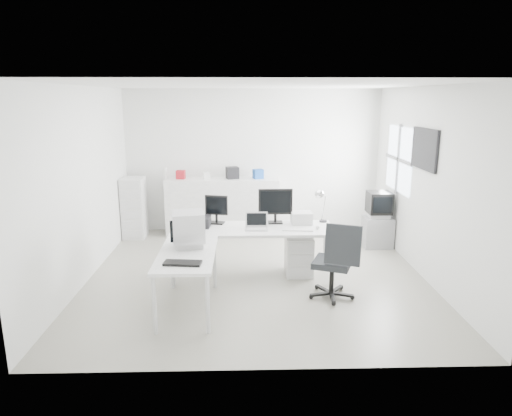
{
  "coord_description": "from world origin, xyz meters",
  "views": [
    {
      "loc": [
        -0.19,
        -6.52,
        2.64
      ],
      "look_at": [
        0.0,
        0.2,
        1.0
      ],
      "focal_mm": 32.0,
      "sensor_mm": 36.0,
      "label": 1
    }
  ],
  "objects_px": {
    "inkjet_printer": "(196,221)",
    "lcd_monitor_large": "(275,206)",
    "drawer_pedestal": "(299,255)",
    "filing_cabinet": "(134,208)",
    "office_chair": "(332,259)",
    "main_desk": "(253,252)",
    "sideboard": "(223,206)",
    "crt_monitor": "(188,228)",
    "crt_tv": "(379,205)",
    "laptop": "(256,223)",
    "laser_printer": "(301,218)",
    "side_desk": "(188,281)",
    "tv_cabinet": "(377,232)",
    "lcd_monitor_small": "(216,210)"
  },
  "relations": [
    {
      "from": "main_desk",
      "to": "lcd_monitor_large",
      "type": "distance_m",
      "value": 0.78
    },
    {
      "from": "side_desk",
      "to": "filing_cabinet",
      "type": "relative_size",
      "value": 1.21
    },
    {
      "from": "inkjet_printer",
      "to": "sideboard",
      "type": "xyz_separation_m",
      "value": [
        0.3,
        2.15,
        -0.28
      ]
    },
    {
      "from": "laptop",
      "to": "office_chair",
      "type": "bearing_deg",
      "value": -33.72
    },
    {
      "from": "side_desk",
      "to": "tv_cabinet",
      "type": "height_order",
      "value": "side_desk"
    },
    {
      "from": "lcd_monitor_large",
      "to": "crt_tv",
      "type": "distance_m",
      "value": 2.2
    },
    {
      "from": "lcd_monitor_large",
      "to": "office_chair",
      "type": "relative_size",
      "value": 0.5
    },
    {
      "from": "lcd_monitor_small",
      "to": "crt_monitor",
      "type": "xyz_separation_m",
      "value": [
        -0.3,
        -1.1,
        0.03
      ]
    },
    {
      "from": "office_chair",
      "to": "tv_cabinet",
      "type": "relative_size",
      "value": 1.96
    },
    {
      "from": "lcd_monitor_small",
      "to": "office_chair",
      "type": "relative_size",
      "value": 0.41
    },
    {
      "from": "side_desk",
      "to": "inkjet_printer",
      "type": "relative_size",
      "value": 3.32
    },
    {
      "from": "laptop",
      "to": "inkjet_printer",
      "type": "bearing_deg",
      "value": 169.03
    },
    {
      "from": "main_desk",
      "to": "sideboard",
      "type": "relative_size",
      "value": 1.1
    },
    {
      "from": "main_desk",
      "to": "laser_printer",
      "type": "distance_m",
      "value": 0.91
    },
    {
      "from": "lcd_monitor_small",
      "to": "laptop",
      "type": "bearing_deg",
      "value": -17.21
    },
    {
      "from": "office_chair",
      "to": "crt_monitor",
      "type": "bearing_deg",
      "value": -156.73
    },
    {
      "from": "drawer_pedestal",
      "to": "filing_cabinet",
      "type": "height_order",
      "value": "filing_cabinet"
    },
    {
      "from": "main_desk",
      "to": "crt_monitor",
      "type": "xyz_separation_m",
      "value": [
        -0.85,
        -0.85,
        0.62
      ]
    },
    {
      "from": "inkjet_printer",
      "to": "office_chair",
      "type": "height_order",
      "value": "office_chair"
    },
    {
      "from": "side_desk",
      "to": "filing_cabinet",
      "type": "xyz_separation_m",
      "value": [
        -1.38,
        3.11,
        0.21
      ]
    },
    {
      "from": "main_desk",
      "to": "crt_monitor",
      "type": "distance_m",
      "value": 1.35
    },
    {
      "from": "drawer_pedestal",
      "to": "lcd_monitor_large",
      "type": "xyz_separation_m",
      "value": [
        -0.35,
        0.2,
        0.72
      ]
    },
    {
      "from": "crt_monitor",
      "to": "crt_tv",
      "type": "height_order",
      "value": "crt_monitor"
    },
    {
      "from": "laser_printer",
      "to": "crt_monitor",
      "type": "bearing_deg",
      "value": -147.61
    },
    {
      "from": "main_desk",
      "to": "crt_monitor",
      "type": "height_order",
      "value": "crt_monitor"
    },
    {
      "from": "inkjet_printer",
      "to": "lcd_monitor_large",
      "type": "distance_m",
      "value": 1.23
    },
    {
      "from": "laser_printer",
      "to": "crt_monitor",
      "type": "xyz_separation_m",
      "value": [
        -1.6,
        -1.07,
        0.16
      ]
    },
    {
      "from": "side_desk",
      "to": "tv_cabinet",
      "type": "relative_size",
      "value": 2.55
    },
    {
      "from": "drawer_pedestal",
      "to": "office_chair",
      "type": "bearing_deg",
      "value": -68.06
    },
    {
      "from": "inkjet_printer",
      "to": "crt_tv",
      "type": "xyz_separation_m",
      "value": [
        3.12,
        1.2,
        -0.05
      ]
    },
    {
      "from": "office_chair",
      "to": "filing_cabinet",
      "type": "height_order",
      "value": "filing_cabinet"
    },
    {
      "from": "lcd_monitor_small",
      "to": "laser_printer",
      "type": "xyz_separation_m",
      "value": [
        1.3,
        -0.03,
        -0.13
      ]
    },
    {
      "from": "inkjet_printer",
      "to": "lcd_monitor_large",
      "type": "xyz_separation_m",
      "value": [
        1.2,
        0.15,
        0.2
      ]
    },
    {
      "from": "crt_monitor",
      "to": "office_chair",
      "type": "xyz_separation_m",
      "value": [
        1.89,
        0.05,
        -0.46
      ]
    },
    {
      "from": "inkjet_printer",
      "to": "filing_cabinet",
      "type": "distance_m",
      "value": 2.37
    },
    {
      "from": "laser_printer",
      "to": "lcd_monitor_small",
      "type": "bearing_deg",
      "value": 177.29
    },
    {
      "from": "inkjet_printer",
      "to": "crt_monitor",
      "type": "xyz_separation_m",
      "value": [
        0.0,
        -0.95,
        0.17
      ]
    },
    {
      "from": "main_desk",
      "to": "drawer_pedestal",
      "type": "height_order",
      "value": "main_desk"
    },
    {
      "from": "laser_printer",
      "to": "sideboard",
      "type": "height_order",
      "value": "sideboard"
    },
    {
      "from": "lcd_monitor_small",
      "to": "sideboard",
      "type": "xyz_separation_m",
      "value": [
        0.0,
        2.0,
        -0.42
      ]
    },
    {
      "from": "crt_monitor",
      "to": "sideboard",
      "type": "height_order",
      "value": "crt_monitor"
    },
    {
      "from": "crt_monitor",
      "to": "filing_cabinet",
      "type": "distance_m",
      "value": 3.2
    },
    {
      "from": "tv_cabinet",
      "to": "filing_cabinet",
      "type": "distance_m",
      "value": 4.57
    },
    {
      "from": "side_desk",
      "to": "crt_tv",
      "type": "xyz_separation_m",
      "value": [
        3.12,
        2.4,
        0.4
      ]
    },
    {
      "from": "filing_cabinet",
      "to": "inkjet_printer",
      "type": "bearing_deg",
      "value": -54.17
    },
    {
      "from": "laptop",
      "to": "crt_monitor",
      "type": "height_order",
      "value": "crt_monitor"
    },
    {
      "from": "laptop",
      "to": "crt_monitor",
      "type": "distance_m",
      "value": 1.18
    },
    {
      "from": "sideboard",
      "to": "crt_tv",
      "type": "bearing_deg",
      "value": -18.59
    },
    {
      "from": "side_desk",
      "to": "sideboard",
      "type": "height_order",
      "value": "sideboard"
    },
    {
      "from": "lcd_monitor_large",
      "to": "tv_cabinet",
      "type": "height_order",
      "value": "lcd_monitor_large"
    }
  ]
}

